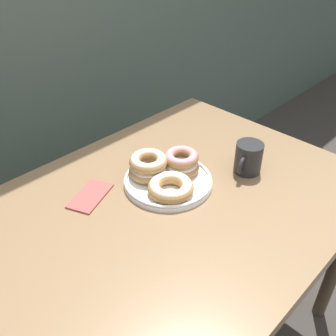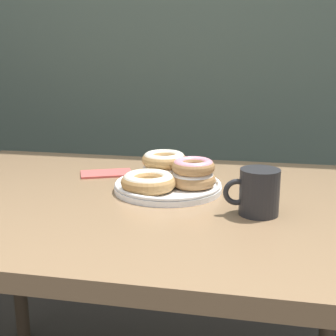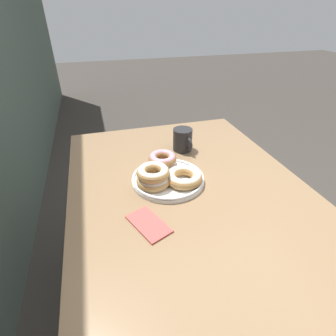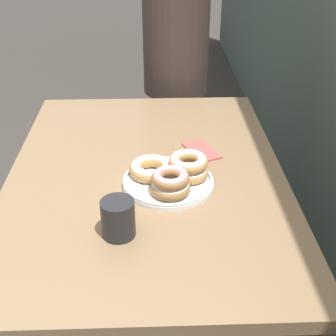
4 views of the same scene
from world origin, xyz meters
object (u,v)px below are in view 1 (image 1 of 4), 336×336
Objects in this scene: dining_table at (166,222)px; napkin at (90,196)px; donut_plate at (166,173)px; coffee_mug at (248,158)px.

napkin is at bearing 124.98° from dining_table.
dining_table is 4.21× the size of donut_plate.
donut_plate is at bearing 43.63° from dining_table.
donut_plate is at bearing 147.62° from coffee_mug.
donut_plate is 0.27m from coffee_mug.
coffee_mug is at bearing -13.05° from dining_table.
napkin is at bearing 149.40° from coffee_mug.
dining_table is at bearing 166.95° from coffee_mug.
dining_table is 7.33× the size of napkin.
coffee_mug is 0.74× the size of napkin.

